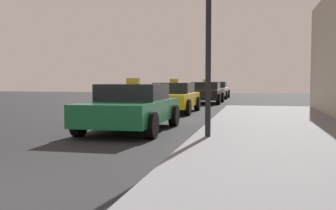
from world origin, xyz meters
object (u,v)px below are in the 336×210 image
at_px(car_yellow, 173,97).
at_px(car_white, 216,90).
at_px(car_green, 132,107).
at_px(car_black, 206,92).

xyz_separation_m(car_yellow, car_white, (0.48, 13.45, 0.00)).
xyz_separation_m(car_green, car_black, (0.35, 13.27, -0.00)).
bearing_deg(car_black, car_white, -89.86).
distance_m(car_green, car_white, 19.64).
height_order(car_black, car_white, car_black).
height_order(car_green, car_white, car_green).
bearing_deg(car_white, car_black, 90.14).
xyz_separation_m(car_green, car_white, (0.34, 19.64, -0.00)).
distance_m(car_green, car_yellow, 6.20).
xyz_separation_m(car_green, car_yellow, (-0.15, 6.19, -0.00)).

